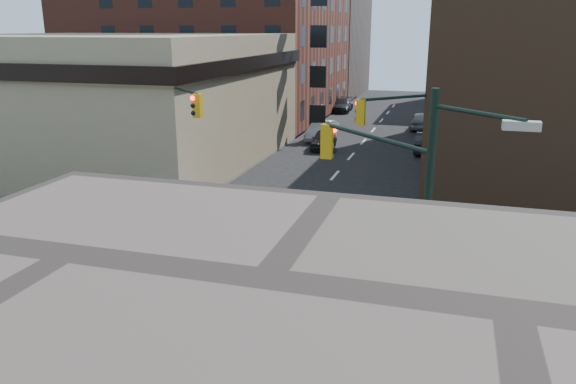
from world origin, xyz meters
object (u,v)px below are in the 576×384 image
Objects in this scene: pedestrian_b at (74,185)px; barrel_bank at (230,210)px; police_car at (253,218)px; barricade_nw_a at (182,198)px; pedestrian_a at (180,178)px; parked_car_wfar at (322,131)px; parked_car_enear at (428,142)px; parked_car_wnear at (323,139)px; barrel_road at (353,237)px; pickup at (218,204)px.

pedestrian_b is 9.52m from barrel_bank.
police_car reaches higher than barricade_nw_a.
pedestrian_b reaches higher than pedestrian_a.
parked_car_wfar is at bearing 68.43° from pedestrian_b.
pedestrian_a is 5.83m from pedestrian_b.
barricade_nw_a is (6.27, 0.64, -0.37)m from pedestrian_b.
parked_car_enear is 2.86× the size of pedestrian_b.
police_car is 23.50m from parked_car_wfar.
police_car is 7.92m from pedestrian_a.
parked_car_wfar reaches higher than parked_car_enear.
parked_car_wnear is at bearing 62.35° from pedestrian_b.
parked_car_wnear is 3.99× the size of barrel_road.
parked_car_enear is at bearing 1.78° from parked_car_wnear.
parked_car_wfar is at bearing 90.90° from barrel_bank.
barrel_bank is (0.35, -22.18, -0.26)m from parked_car_wfar.
pickup is at bearing -30.49° from barricade_nw_a.
pickup is 5.01m from pedestrian_a.
parked_car_wfar reaches higher than barrel_road.
pickup is (-2.47, 1.57, -0.03)m from police_car.
parked_car_wfar is (-2.03, 23.41, 0.11)m from police_car.
barrel_road is at bearing -16.69° from pedestrian_a.
barricade_nw_a is at bearing -106.57° from parked_car_wnear.
police_car is 1.00× the size of parked_car_enear.
parked_car_wnear is at bearing -71.38° from parked_car_wfar.
parked_car_wnear is 3.81× the size of barrel_bank.
parked_car_enear is at bearing 47.60° from pedestrian_b.
pedestrian_b reaches higher than parked_car_wnear.
parked_car_enear is at bearing -25.77° from pickup.
barrel_road is at bearing -7.31° from pedestrian_b.
parked_car_wnear is 15.98m from pedestrian_a.
police_car is 4.49× the size of barrel_road.
police_car is 1.00× the size of pickup.
parked_car_wnear is 20.88m from pedestrian_b.
pickup is 7.86m from barrel_road.
parked_car_wnear reaches higher than barrel_bank.
parked_car_enear reaches higher than police_car.
barrel_road is at bearing -63.25° from police_car.
parked_car_enear is 21.45m from barrel_bank.
parked_car_enear is at bearing 16.91° from police_car.
parked_car_wfar is (-0.93, 3.49, 0.08)m from parked_car_wnear.
parked_car_enear is at bearing 84.51° from barrel_road.
parked_car_enear is (7.09, 20.81, 0.09)m from police_car.
police_car is at bearing -91.24° from parked_car_wnear.
police_car is at bearing -7.09° from pedestrian_b.
parked_car_enear reaches higher than barrel_road.
barricade_nw_a is (-12.00, -18.54, -0.17)m from parked_car_enear.
pickup reaches higher than barrel_bank.
barrel_road is (6.11, -20.72, -0.20)m from parked_car_wnear.
parked_car_wnear is 3.61m from parked_car_wfar.
pickup is 21.48m from parked_car_enear.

